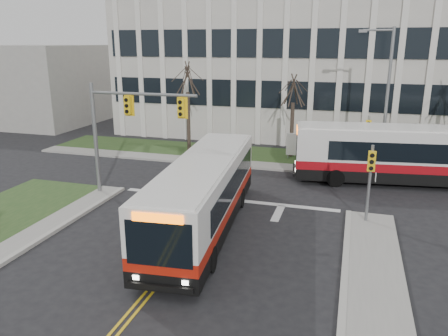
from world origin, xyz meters
TOP-DOWN VIEW (x-y plane):
  - ground at (0.00, 0.00)m, footprint 120.00×120.00m
  - sidewalk_cross at (5.00, 15.20)m, footprint 44.00×1.60m
  - building_lawn at (5.00, 18.00)m, footprint 44.00×5.00m
  - office_building at (5.00, 30.00)m, footprint 40.00×16.00m
  - building_annex at (-26.00, 26.00)m, footprint 12.00×12.00m
  - mast_arm_signal at (-5.62, 7.16)m, footprint 6.11×0.38m
  - signal_pole_near at (7.20, 6.90)m, footprint 0.34×0.39m
  - signal_pole_far at (7.20, 15.40)m, footprint 0.34×0.39m
  - streetlight at (8.03, 16.20)m, footprint 2.15×0.25m
  - directory_sign at (2.50, 17.50)m, footprint 1.50×0.12m
  - tree_left at (-6.00, 18.00)m, footprint 1.80×1.80m
  - tree_mid at (2.00, 18.20)m, footprint 1.80×1.80m
  - bus_main at (0.06, 4.22)m, footprint 3.67×12.19m
  - bus_cross at (9.35, 14.00)m, footprint 13.02×4.47m

SIDE VIEW (x-z plane):
  - ground at x=0.00m, z-range 0.00..0.00m
  - building_lawn at x=5.00m, z-range 0.00..0.12m
  - sidewalk_cross at x=5.00m, z-range 0.00..0.14m
  - directory_sign at x=2.50m, z-range 0.17..2.17m
  - bus_main at x=0.06m, z-range 0.00..3.20m
  - bus_cross at x=9.35m, z-range 0.00..3.40m
  - signal_pole_near at x=7.20m, z-range 0.60..4.40m
  - signal_pole_far at x=7.20m, z-range 0.60..4.40m
  - building_annex at x=-26.00m, z-range 0.00..8.00m
  - mast_arm_signal at x=-5.62m, z-range 1.16..7.36m
  - tree_mid at x=2.00m, z-range 1.47..8.29m
  - streetlight at x=8.03m, z-range 0.59..9.79m
  - tree_left at x=-6.00m, z-range 1.66..9.36m
  - office_building at x=5.00m, z-range 0.00..12.00m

